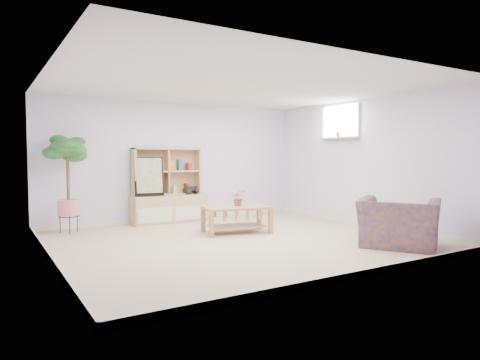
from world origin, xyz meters
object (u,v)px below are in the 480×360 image
coffee_table (237,220)px  armchair (399,220)px  floor_tree (68,184)px  storage_unit (169,185)px

coffee_table → armchair: size_ratio=1.03×
floor_tree → armchair: floor_tree is taller
coffee_table → armchair: bearing=-45.2°
coffee_table → floor_tree: size_ratio=0.66×
storage_unit → coffee_table: size_ratio=1.32×
coffee_table → floor_tree: (-2.47, 1.46, 0.61)m
armchair → storage_unit: bearing=-4.8°
storage_unit → floor_tree: bearing=-173.8°
storage_unit → coffee_table: 1.83m
coffee_table → floor_tree: bearing=161.3°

